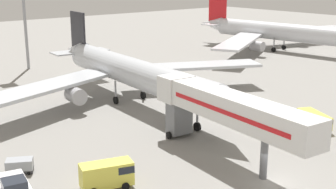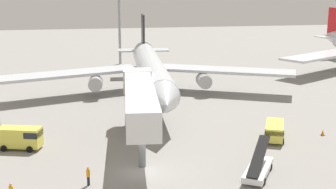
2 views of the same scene
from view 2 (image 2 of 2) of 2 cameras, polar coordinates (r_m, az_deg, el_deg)
The scene contains 8 objects.
ground_plane at distance 44.51m, azimuth -2.84°, elevation -9.33°, with size 300.00×300.00×0.00m, color gray.
airplane_at_gate at distance 72.29m, azimuth -2.18°, elevation 3.20°, with size 46.97×45.74×11.75m.
jet_bridge at distance 49.63m, azimuth -3.54°, elevation -0.53°, with size 5.24×21.40×7.02m.
belt_loader_truck at distance 43.89m, azimuth 11.03°, elevation -8.85°, with size 4.77×6.08×2.98m.
service_van_mid_center at distance 52.02m, azimuth -17.63°, elevation -5.01°, with size 4.90×3.09×2.37m.
service_van_near_left at distance 53.96m, azimuth 12.96°, elevation -4.34°, with size 3.82×5.30×1.87m.
ground_crew_worker_midground at distance 41.65m, azimuth -9.78°, elevation -9.79°, with size 0.35×0.35×1.73m.
safety_cone_charlie at distance 57.21m, azimuth 18.49°, elevation -4.46°, with size 0.46×0.46×0.70m.
Camera 2 is at (-5.57, -40.72, 17.10)m, focal length 49.57 mm.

